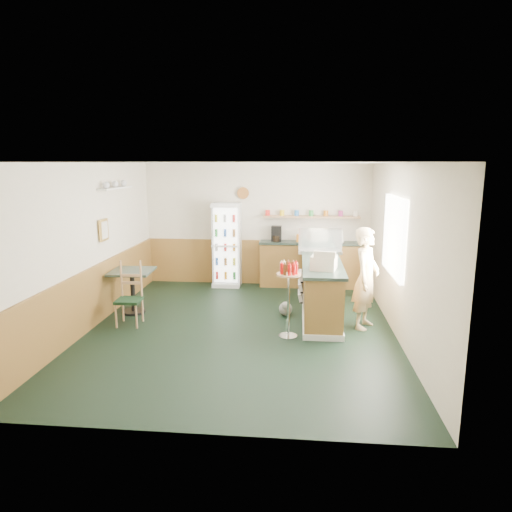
# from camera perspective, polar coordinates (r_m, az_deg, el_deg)

# --- Properties ---
(ground) EXTENTS (6.00, 6.00, 0.00)m
(ground) POSITION_cam_1_polar(r_m,az_deg,el_deg) (7.64, -2.01, -9.11)
(ground) COLOR black
(ground) RESTS_ON ground
(room_envelope) EXTENTS (5.04, 6.02, 2.72)m
(room_envelope) POSITION_cam_1_polar(r_m,az_deg,el_deg) (7.99, -3.02, 3.10)
(room_envelope) COLOR beige
(room_envelope) RESTS_ON ground
(service_counter) EXTENTS (0.68, 3.01, 1.01)m
(service_counter) POSITION_cam_1_polar(r_m,az_deg,el_deg) (8.47, 8.03, -3.87)
(service_counter) COLOR olive
(service_counter) RESTS_ON ground
(back_counter) EXTENTS (2.24, 0.42, 1.69)m
(back_counter) POSITION_cam_1_polar(r_m,az_deg,el_deg) (10.13, 6.71, -0.81)
(back_counter) COLOR olive
(back_counter) RESTS_ON ground
(drinks_fridge) EXTENTS (0.61, 0.53, 1.85)m
(drinks_fridge) POSITION_cam_1_polar(r_m,az_deg,el_deg) (10.11, -3.66, 1.42)
(drinks_fridge) COLOR white
(drinks_fridge) RESTS_ON ground
(display_case) EXTENTS (0.82, 0.43, 0.47)m
(display_case) POSITION_cam_1_polar(r_m,az_deg,el_deg) (8.80, 8.03, 1.91)
(display_case) COLOR silver
(display_case) RESTS_ON service_counter
(cash_register) EXTENTS (0.46, 0.48, 0.22)m
(cash_register) POSITION_cam_1_polar(r_m,az_deg,el_deg) (7.43, 8.47, -0.80)
(cash_register) COLOR beige
(cash_register) RESTS_ON service_counter
(shopkeeper) EXTENTS (0.60, 0.68, 1.68)m
(shopkeeper) POSITION_cam_1_polar(r_m,az_deg,el_deg) (7.69, 13.58, -2.73)
(shopkeeper) COLOR tan
(shopkeeper) RESTS_ON ground
(condiment_stand) EXTENTS (0.38, 0.38, 1.20)m
(condiment_stand) POSITION_cam_1_polar(r_m,az_deg,el_deg) (7.08, 4.10, -3.79)
(condiment_stand) COLOR silver
(condiment_stand) RESTS_ON ground
(newspaper_rack) EXTENTS (0.09, 0.46, 0.54)m
(newspaper_rack) POSITION_cam_1_polar(r_m,az_deg,el_deg) (8.35, 5.62, -3.77)
(newspaper_rack) COLOR black
(newspaper_rack) RESTS_ON ground
(cafe_table) EXTENTS (0.76, 0.76, 0.80)m
(cafe_table) POSITION_cam_1_polar(r_m,az_deg,el_deg) (8.57, -15.19, -3.28)
(cafe_table) COLOR black
(cafe_table) RESTS_ON ground
(cafe_chair) EXTENTS (0.41, 0.41, 1.07)m
(cafe_chair) POSITION_cam_1_polar(r_m,az_deg,el_deg) (8.03, -15.44, -4.30)
(cafe_chair) COLOR black
(cafe_chair) RESTS_ON ground
(dog_doorstop) EXTENTS (0.24, 0.31, 0.29)m
(dog_doorstop) POSITION_cam_1_polar(r_m,az_deg,el_deg) (8.26, 3.72, -6.54)
(dog_doorstop) COLOR gray
(dog_doorstop) RESTS_ON ground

